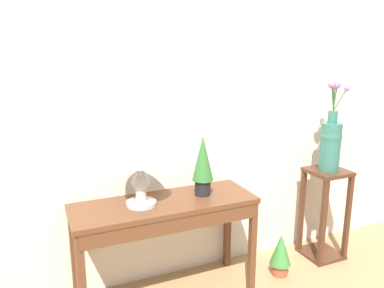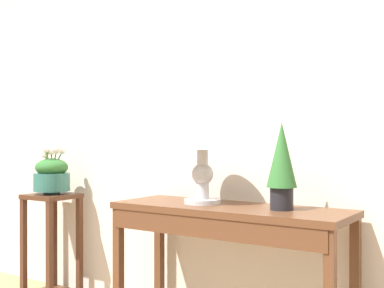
# 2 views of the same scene
# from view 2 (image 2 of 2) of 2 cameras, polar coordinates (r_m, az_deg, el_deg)

# --- Properties ---
(back_wall_with_art) EXTENTS (9.00, 0.10, 2.80)m
(back_wall_with_art) POSITION_cam_2_polar(r_m,az_deg,el_deg) (2.83, 9.42, 7.32)
(back_wall_with_art) COLOR beige
(back_wall_with_art) RESTS_ON ground
(console_table) EXTENTS (1.24, 0.43, 0.72)m
(console_table) POSITION_cam_2_polar(r_m,az_deg,el_deg) (2.60, 3.91, -9.18)
(console_table) COLOR #56331E
(console_table) RESTS_ON ground
(table_lamp) EXTENTS (0.33, 0.33, 0.50)m
(table_lamp) POSITION_cam_2_polar(r_m,az_deg,el_deg) (2.67, 1.19, 0.81)
(table_lamp) COLOR #B7B7BC
(table_lamp) RESTS_ON console_table
(potted_plant_on_console) EXTENTS (0.15, 0.15, 0.42)m
(potted_plant_on_console) POSITION_cam_2_polar(r_m,az_deg,el_deg) (2.47, 10.08, -2.01)
(potted_plant_on_console) COLOR black
(potted_plant_on_console) RESTS_ON console_table
(pedestal_stand_left) EXTENTS (0.30, 0.30, 0.70)m
(pedestal_stand_left) POSITION_cam_2_polar(r_m,az_deg,el_deg) (3.61, -15.54, -10.98)
(pedestal_stand_left) COLOR #472819
(pedestal_stand_left) RESTS_ON ground
(planter_bowl_wide_left) EXTENTS (0.24, 0.24, 0.34)m
(planter_bowl_wide_left) POSITION_cam_2_polar(r_m,az_deg,el_deg) (3.54, -15.54, -3.33)
(planter_bowl_wide_left) COLOR #2D665B
(planter_bowl_wide_left) RESTS_ON pedestal_stand_left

